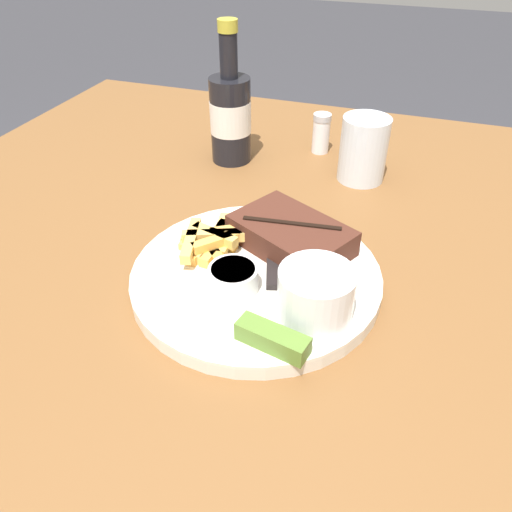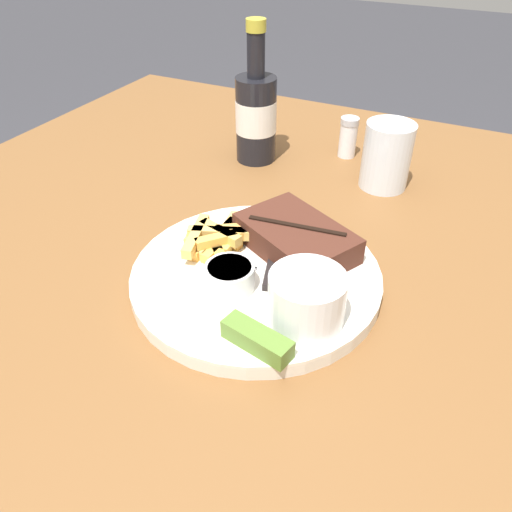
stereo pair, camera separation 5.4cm
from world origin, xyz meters
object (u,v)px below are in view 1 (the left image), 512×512
Objects in this scene: coleslaw_cup at (316,292)px; drinking_glass at (363,149)px; dipping_sauce_cup at (233,278)px; salt_shaker at (321,133)px; pickle_spear at (272,338)px; dinner_plate at (256,277)px; fork_utensil at (195,258)px; beer_bottle at (230,115)px; steak_portion at (291,235)px; knife_utensil at (273,253)px.

drinking_glass reaches higher than coleslaw_cup.
coleslaw_cup reaches higher than dipping_sauce_cup.
coleslaw_cup is 0.09m from dipping_sauce_cup.
drinking_glass is 1.48× the size of salt_shaker.
pickle_spear is (0.06, -0.06, -0.01)m from dipping_sauce_cup.
dinner_plate is 3.79× the size of pickle_spear.
dinner_plate is 0.36m from salt_shaker.
drinking_glass reaches higher than fork_utensil.
dinner_plate is at bearing -63.80° from beer_bottle.
pickle_spear is (0.03, -0.16, -0.01)m from steak_portion.
beer_bottle is at bearing 111.67° from dipping_sauce_cup.
salt_shaker is at bearing 89.83° from dipping_sauce_cup.
salt_shaker reaches higher than fork_utensil.
beer_bottle is at bearing 123.18° from coleslaw_cup.
coleslaw_cup is at bearing -88.48° from drinking_glass.
knife_utensil is 0.30m from beer_bottle.
drinking_glass is at bearing -30.45° from knife_utensil.
dinner_plate is at bearing 72.55° from dipping_sauce_cup.
beer_bottle is (-0.14, 0.28, 0.07)m from dinner_plate.
coleslaw_cup is 1.02× the size of pickle_spear.
coleslaw_cup is at bearing -62.82° from steak_portion.
drinking_glass reaches higher than knife_utensil.
coleslaw_cup is 1.15× the size of salt_shaker.
salt_shaker is (-0.06, 0.46, 0.00)m from pickle_spear.
beer_bottle is 0.16m from salt_shaker.
beer_bottle is at bearing 100.31° from fork_utensil.
drinking_glass is at bearing 76.04° from dipping_sauce_cup.
knife_utensil is (-0.07, 0.08, -0.03)m from coleslaw_cup.
beer_bottle is (-0.19, 0.39, 0.05)m from pickle_spear.
salt_shaker is (-0.09, 0.41, -0.02)m from coleslaw_cup.
knife_utensil is at bearing -122.10° from steak_portion.
dinner_plate is at bearing -88.29° from salt_shaker.
fork_utensil is 0.83× the size of knife_utensil.
beer_bottle reaches higher than pickle_spear.
fork_utensil is 0.63× the size of beer_bottle.
dipping_sauce_cup is 0.40m from salt_shaker.
salt_shaker is (-0.01, 0.36, 0.02)m from dinner_plate.
dinner_plate is 0.10m from coleslaw_cup.
knife_utensil is at bearing 73.40° from dipping_sauce_cup.
pickle_spear is 0.76× the size of drinking_glass.
steak_portion is 0.23m from drinking_glass.
drinking_glass reaches higher than steak_portion.
fork_utensil is (-0.07, -0.00, 0.01)m from dinner_plate.
pickle_spear is 0.47m from salt_shaker.
drinking_glass is at bearing -42.68° from salt_shaker.
beer_bottle reaches higher than steak_portion.
dinner_plate is 1.75× the size of steak_portion.
steak_portion is at bearing -49.35° from knife_utensil.
dipping_sauce_cup is at bearing 146.15° from knife_utensil.
salt_shaker reaches higher than knife_utensil.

